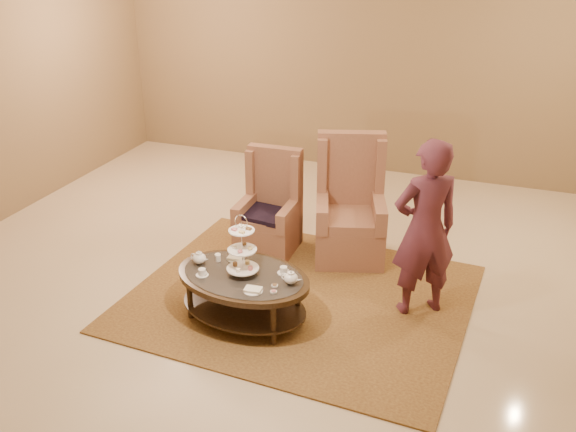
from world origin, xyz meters
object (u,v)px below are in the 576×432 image
at_px(armchair_left, 270,216).
at_px(armchair_right, 349,217).
at_px(tea_table, 243,283).
at_px(person, 425,229).

bearing_deg(armchair_left, armchair_right, 8.87).
distance_m(tea_table, armchair_left, 1.50).
xyz_separation_m(armchair_left, person, (1.84, -0.74, 0.48)).
distance_m(armchair_left, person, 2.04).
xyz_separation_m(armchair_left, armchair_right, (0.89, 0.16, 0.07)).
xyz_separation_m(tea_table, armchair_right, (0.58, 1.63, 0.07)).
bearing_deg(armchair_right, tea_table, -126.84).
bearing_deg(person, armchair_right, -77.63).
height_order(tea_table, armchair_right, armchair_right).
height_order(armchair_left, armchair_right, armchair_right).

